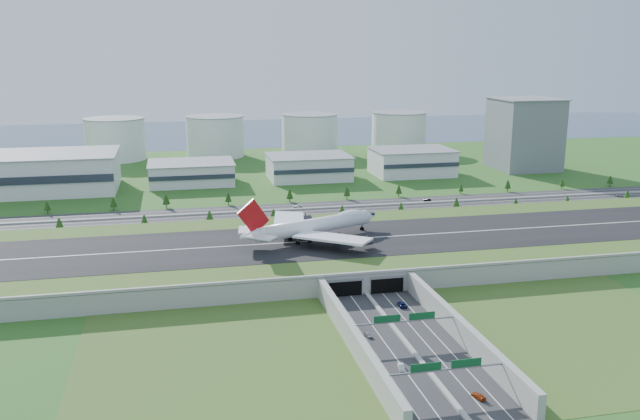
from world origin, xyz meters
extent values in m
plane|color=#244E18|center=(0.00, 0.00, 0.00)|extent=(1200.00, 1200.00, 0.00)
cube|color=gray|center=(0.00, 0.00, 4.00)|extent=(520.00, 100.00, 8.00)
cube|color=#33541D|center=(0.00, 0.00, 8.08)|extent=(520.00, 100.00, 0.16)
cube|color=black|center=(0.00, 0.00, 8.22)|extent=(520.00, 58.00, 0.12)
cube|color=silver|center=(0.00, 0.00, 8.30)|extent=(520.00, 0.90, 0.02)
cube|color=gray|center=(0.00, -49.40, 8.60)|extent=(520.00, 1.20, 1.20)
cube|color=#28282B|center=(0.00, -110.00, 0.06)|extent=(34.00, 120.00, 0.12)
cube|color=gray|center=(0.00, -110.00, 0.45)|extent=(1.60, 120.00, 0.90)
cube|color=gray|center=(-18.20, -100.00, 4.00)|extent=(2.40, 100.00, 8.00)
cube|color=gray|center=(18.20, -100.00, 4.00)|extent=(2.40, 100.00, 8.00)
cube|color=black|center=(-8.50, -50.20, 3.20)|extent=(13.00, 1.20, 6.00)
cube|color=black|center=(8.50, -50.20, 3.20)|extent=(13.00, 1.20, 6.00)
cylinder|color=gray|center=(-19.00, -95.00, 3.50)|extent=(0.70, 0.70, 7.00)
cylinder|color=gray|center=(19.00, -95.00, 3.50)|extent=(0.70, 0.70, 7.00)
cube|color=gray|center=(0.00, -95.00, 7.20)|extent=(38.00, 0.50, 0.50)
cube|color=#0C4C23|center=(-6.00, -95.10, 8.60)|extent=(9.00, 0.30, 2.40)
cube|color=#0C4C23|center=(6.00, -95.10, 8.60)|extent=(9.00, 0.30, 2.40)
cylinder|color=gray|center=(-19.00, -130.00, 3.50)|extent=(0.70, 0.70, 7.00)
cylinder|color=gray|center=(19.00, -130.00, 3.50)|extent=(0.70, 0.70, 7.00)
cube|color=gray|center=(0.00, -130.00, 7.20)|extent=(38.00, 0.50, 0.50)
cube|color=#0C4C23|center=(-6.00, -130.10, 8.60)|extent=(9.00, 0.30, 2.40)
cube|color=#0C4C23|center=(6.00, -130.10, 8.60)|extent=(9.00, 0.30, 2.40)
cube|color=#28282B|center=(0.00, 95.00, 0.06)|extent=(560.00, 36.00, 0.12)
cylinder|color=#3D2819|center=(-132.02, 73.00, 1.35)|extent=(0.50, 0.50, 2.70)
cone|color=#16360E|center=(-132.02, 73.00, 4.81)|extent=(4.21, 4.21, 5.41)
cylinder|color=#3D2819|center=(-88.73, 73.00, 1.25)|extent=(0.50, 0.50, 2.51)
cone|color=#16360E|center=(-88.73, 73.00, 4.46)|extent=(3.90, 3.90, 5.02)
cylinder|color=#3D2819|center=(-53.93, 73.00, 1.34)|extent=(0.50, 0.50, 2.67)
cone|color=#16360E|center=(-53.93, 73.00, 4.75)|extent=(4.15, 4.15, 5.34)
cylinder|color=#3D2819|center=(-18.52, 73.00, 1.19)|extent=(0.50, 0.50, 2.38)
cone|color=#16360E|center=(-18.52, 73.00, 4.23)|extent=(3.70, 3.70, 4.76)
cylinder|color=#3D2819|center=(21.09, 73.00, 1.18)|extent=(0.50, 0.50, 2.37)
cone|color=#16360E|center=(21.09, 73.00, 4.21)|extent=(3.68, 3.68, 4.73)
cylinder|color=#3D2819|center=(56.48, 73.00, 1.19)|extent=(0.50, 0.50, 2.37)
cone|color=#16360E|center=(56.48, 73.00, 4.22)|extent=(3.69, 3.69, 4.75)
cylinder|color=#3D2819|center=(91.05, 73.00, 1.39)|extent=(0.50, 0.50, 2.77)
cone|color=#16360E|center=(91.05, 73.00, 4.93)|extent=(4.32, 4.32, 5.55)
cylinder|color=#3D2819|center=(129.56, 73.00, 1.03)|extent=(0.50, 0.50, 2.06)
cone|color=#16360E|center=(129.56, 73.00, 3.66)|extent=(3.20, 3.20, 4.12)
cylinder|color=#3D2819|center=(164.28, 73.00, 1.00)|extent=(0.50, 0.50, 2.01)
cone|color=#16360E|center=(164.28, 73.00, 3.57)|extent=(3.12, 3.12, 4.01)
cylinder|color=#3D2819|center=(205.88, 73.00, 1.30)|extent=(0.50, 0.50, 2.60)
cone|color=#16360E|center=(205.88, 73.00, 4.62)|extent=(4.04, 4.04, 5.20)
cylinder|color=#3D2819|center=(-145.15, 117.00, 1.27)|extent=(0.50, 0.50, 2.53)
cone|color=#16360E|center=(-145.15, 117.00, 4.50)|extent=(3.94, 3.94, 5.07)
cylinder|color=#3D2819|center=(-108.09, 117.00, 1.39)|extent=(0.50, 0.50, 2.79)
cone|color=#16360E|center=(-108.09, 117.00, 4.95)|extent=(4.33, 4.33, 5.57)
cylinder|color=#3D2819|center=(-77.38, 117.00, 1.50)|extent=(0.50, 0.50, 3.00)
cone|color=#16360E|center=(-77.38, 117.00, 5.33)|extent=(4.67, 4.67, 6.00)
cylinder|color=#3D2819|center=(-40.12, 117.00, 1.36)|extent=(0.50, 0.50, 2.72)
cone|color=#16360E|center=(-40.12, 117.00, 4.83)|extent=(4.23, 4.23, 5.44)
cylinder|color=#3D2819|center=(-1.73, 117.00, 1.41)|extent=(0.50, 0.50, 2.82)
cone|color=#16360E|center=(-1.73, 117.00, 5.01)|extent=(4.39, 4.39, 5.64)
cylinder|color=#3D2819|center=(35.28, 117.00, 1.47)|extent=(0.50, 0.50, 2.93)
cone|color=#16360E|center=(35.28, 117.00, 5.22)|extent=(4.56, 4.56, 5.87)
cylinder|color=#3D2819|center=(70.07, 117.00, 1.38)|extent=(0.50, 0.50, 2.75)
cone|color=#16360E|center=(70.07, 117.00, 4.90)|extent=(4.29, 4.29, 5.51)
cylinder|color=#3D2819|center=(113.38, 117.00, 1.09)|extent=(0.50, 0.50, 2.18)
cone|color=#16360E|center=(113.38, 117.00, 3.88)|extent=(3.40, 3.40, 4.37)
cylinder|color=#3D2819|center=(146.99, 117.00, 1.37)|extent=(0.50, 0.50, 2.75)
cone|color=#16360E|center=(146.99, 117.00, 4.89)|extent=(4.28, 4.28, 5.50)
cylinder|color=#3D2819|center=(187.47, 117.00, 1.19)|extent=(0.50, 0.50, 2.38)
cone|color=#16360E|center=(187.47, 117.00, 4.23)|extent=(3.71, 3.71, 4.76)
cylinder|color=#3D2819|center=(224.54, 117.00, 1.35)|extent=(0.50, 0.50, 2.71)
cone|color=#16360E|center=(224.54, 117.00, 4.81)|extent=(4.21, 4.21, 5.42)
cube|color=silver|center=(-170.00, 185.00, 12.50)|extent=(120.00, 60.00, 25.00)
cube|color=silver|center=(-60.00, 190.00, 7.50)|extent=(58.00, 42.00, 15.00)
cube|color=silver|center=(25.00, 190.00, 8.50)|extent=(58.00, 42.00, 17.00)
cube|color=silver|center=(105.00, 190.00, 9.50)|extent=(58.00, 42.00, 19.00)
cube|color=slate|center=(200.00, 195.00, 27.50)|extent=(46.00, 46.00, 55.00)
cylinder|color=silver|center=(-120.00, 310.00, 17.50)|extent=(50.00, 50.00, 35.00)
cylinder|color=silver|center=(-35.00, 310.00, 17.50)|extent=(50.00, 50.00, 35.00)
cylinder|color=silver|center=(50.00, 310.00, 17.50)|extent=(50.00, 50.00, 35.00)
cylinder|color=silver|center=(135.00, 310.00, 17.50)|extent=(50.00, 50.00, 35.00)
cube|color=#354966|center=(0.00, 480.00, 0.03)|extent=(1200.00, 260.00, 0.06)
cylinder|color=white|center=(-9.93, 3.34, 14.56)|extent=(58.91, 28.89, 6.93)
cone|color=white|center=(20.25, 15.37, 14.56)|extent=(10.62, 9.65, 6.93)
cone|color=white|center=(-40.12, -8.69, 15.00)|extent=(12.63, 10.45, 6.93)
ellipsoid|color=white|center=(9.23, 10.98, 17.06)|extent=(15.73, 10.49, 4.26)
cube|color=white|center=(-5.13, -14.56, 13.48)|extent=(34.55, 30.60, 1.71)
cube|color=white|center=(-18.76, 19.65, 13.48)|extent=(19.68, 34.49, 1.71)
cylinder|color=#38383D|center=(-0.32, -6.82, 11.10)|extent=(6.44, 5.10, 3.25)
cylinder|color=#38383D|center=(9.96, -15.55, 11.10)|extent=(6.44, 5.10, 3.25)
cylinder|color=#38383D|center=(-9.94, 17.33, 11.10)|extent=(6.44, 5.10, 3.25)
cylinder|color=#38383D|center=(-8.49, 30.73, 11.10)|extent=(6.44, 5.10, 3.25)
cube|color=white|center=(-36.50, -14.83, 15.86)|extent=(13.38, 12.48, 0.65)
cube|color=white|center=(-41.72, -1.74, 15.86)|extent=(8.15, 12.73, 0.65)
cube|color=#B00C13|center=(-39.11, -8.29, 23.23)|extent=(14.70, 6.62, 16.24)
cylinder|color=black|center=(16.07, 13.70, 8.88)|extent=(2.06, 0.76, 2.06)
cylinder|color=black|center=(-12.67, -1.48, 8.88)|extent=(2.06, 0.76, 2.06)
cylinder|color=black|center=(-15.24, 4.96, 8.88)|extent=(2.06, 0.76, 2.06)
cylinder|color=black|center=(-18.71, -3.89, 8.88)|extent=(2.06, 0.76, 2.06)
cylinder|color=black|center=(-21.28, 2.55, 8.88)|extent=(2.06, 0.76, 2.06)
imported|color=#B0B0B5|center=(-10.51, -89.12, 0.86)|extent=(2.80, 4.67, 1.49)
imported|color=silver|center=(-7.44, -114.07, 0.87)|extent=(2.19, 4.75, 1.51)
imported|color=#0D1843|center=(9.58, -65.51, 0.94)|extent=(3.32, 6.15, 1.64)
imported|color=#9D350E|center=(7.88, -134.97, 0.84)|extent=(3.27, 5.34, 1.45)
imported|color=black|center=(83.33, 100.38, 0.91)|extent=(4.89, 2.02, 1.57)
imported|color=#A5A4A8|center=(210.57, 85.36, 0.91)|extent=(6.25, 4.28, 1.59)
imported|color=white|center=(0.29, 100.54, 0.98)|extent=(6.28, 3.65, 1.71)
camera|label=1|loc=(-71.17, -291.62, 94.96)|focal=38.00mm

